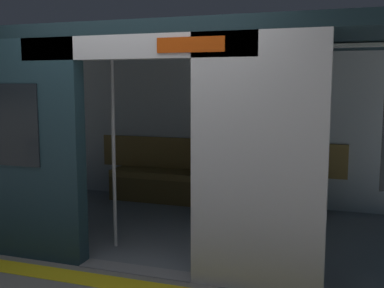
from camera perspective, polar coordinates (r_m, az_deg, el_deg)
name	(u,v)px	position (r m, az deg, el deg)	size (l,w,h in m)	color
ground_plane	(137,271)	(4.30, -6.81, -15.27)	(60.00, 60.00, 0.00)	gray
platform_edge_strip	(121,284)	(4.05, -8.72, -16.73)	(8.00, 0.24, 0.01)	yellow
train_car	(178,101)	(5.16, -1.79, 5.33)	(6.40, 2.83, 2.18)	silver
bench_seat	(211,182)	(6.28, 2.31, -4.70)	(2.92, 0.44, 0.43)	olive
person_seated	(224,160)	(6.12, 3.96, -1.95)	(0.55, 0.68, 1.16)	#CC5933
handbag	(250,170)	(6.15, 7.23, -3.26)	(0.26, 0.15, 0.17)	brown
book	(199,172)	(6.37, 0.92, -3.48)	(0.15, 0.22, 0.03)	#26598C
grab_pole_door	(114,148)	(4.67, -9.67, -0.48)	(0.04, 0.04, 2.04)	silver
grab_pole_far	(206,152)	(4.36, 1.80, -0.94)	(0.04, 0.04, 2.04)	silver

